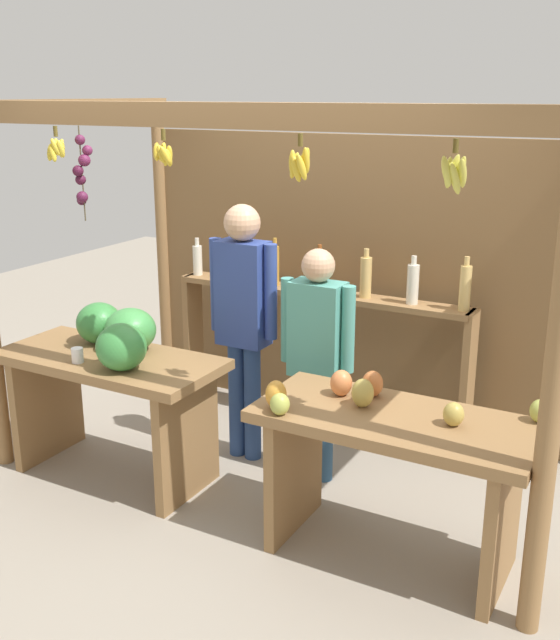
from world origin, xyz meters
The scene contains 7 objects.
ground_plane centered at (0.00, 0.00, 0.00)m, with size 12.00×12.00×0.00m, color gray.
market_stall centered at (0.00, 0.42, 1.33)m, with size 3.48×1.88×2.29m.
fruit_counter_left centered at (-0.91, -0.64, 0.72)m, with size 1.41×0.71×1.08m.
fruit_counter_right centered at (0.91, -0.66, 0.60)m, with size 1.41×0.65×0.95m.
bottle_shelf_unit centered at (-0.13, 0.67, 0.82)m, with size 2.23×0.22×1.36m.
vendor_man centered at (-0.34, -0.05, 1.02)m, with size 0.48×0.23×1.69m.
vendor_woman centered at (0.20, -0.08, 0.87)m, with size 0.48×0.20×1.47m.
Camera 1 is at (2.09, -3.96, 2.34)m, focal length 42.45 mm.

